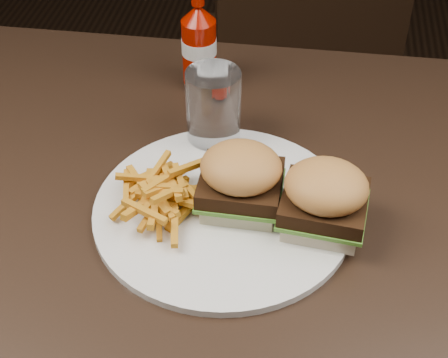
# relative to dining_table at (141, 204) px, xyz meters

# --- Properties ---
(dining_table) EXTENTS (1.20, 0.80, 0.04)m
(dining_table) POSITION_rel_dining_table_xyz_m (0.00, 0.00, 0.00)
(dining_table) COLOR black
(dining_table) RESTS_ON ground
(chair_far) EXTENTS (0.57, 0.57, 0.04)m
(chair_far) POSITION_rel_dining_table_xyz_m (0.14, 0.90, -0.30)
(chair_far) COLOR black
(chair_far) RESTS_ON ground
(plate) EXTENTS (0.33, 0.33, 0.01)m
(plate) POSITION_rel_dining_table_xyz_m (0.11, -0.02, 0.03)
(plate) COLOR white
(plate) RESTS_ON dining_table
(sandwich_half_a) EXTENTS (0.09, 0.09, 0.02)m
(sandwich_half_a) POSITION_rel_dining_table_xyz_m (0.14, -0.01, 0.04)
(sandwich_half_a) COLOR beige
(sandwich_half_a) RESTS_ON plate
(sandwich_half_b) EXTENTS (0.10, 0.09, 0.02)m
(sandwich_half_b) POSITION_rel_dining_table_xyz_m (0.24, -0.03, 0.04)
(sandwich_half_b) COLOR beige
(sandwich_half_b) RESTS_ON plate
(fries_pile) EXTENTS (0.13, 0.13, 0.04)m
(fries_pile) POSITION_rel_dining_table_xyz_m (0.04, -0.03, 0.05)
(fries_pile) COLOR orange
(fries_pile) RESTS_ON plate
(ketchup_bottle) EXTENTS (0.06, 0.06, 0.11)m
(ketchup_bottle) POSITION_rel_dining_table_xyz_m (0.04, 0.27, 0.08)
(ketchup_bottle) COLOR #990D00
(ketchup_bottle) RESTS_ON dining_table
(tumbler) EXTENTS (0.10, 0.10, 0.12)m
(tumbler) POSITION_rel_dining_table_xyz_m (0.08, 0.12, 0.08)
(tumbler) COLOR white
(tumbler) RESTS_ON dining_table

